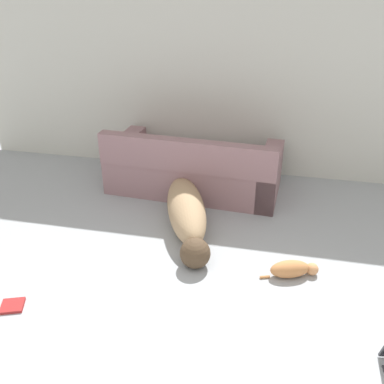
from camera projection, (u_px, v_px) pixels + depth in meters
name	position (u px, v px, depth m)	size (l,w,h in m)	color
wall_back	(237.00, 70.00, 4.93)	(6.61, 0.06, 2.54)	beige
couch	(194.00, 170.00, 4.93)	(1.98, 1.01, 0.74)	gray
dog	(187.00, 213.00, 4.19)	(0.76, 1.65, 0.38)	#A38460
cat	(293.00, 269.00, 3.59)	(0.50, 0.26, 0.15)	#BC7A47
book_red	(12.00, 306.00, 3.29)	(0.21, 0.21, 0.02)	maroon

